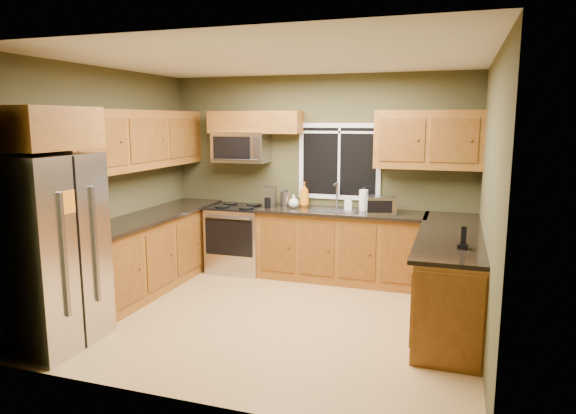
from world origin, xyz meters
The scene contains 29 objects.
floor centered at (0.00, 0.00, 0.00)m, with size 4.20×4.20×0.00m, color #AE854C.
ceiling centered at (0.00, 0.00, 2.70)m, with size 4.20×4.20×0.00m, color white.
back_wall centered at (0.00, 1.80, 1.35)m, with size 4.20×4.20×0.00m, color #413F24.
front_wall centered at (0.00, -1.80, 1.35)m, with size 4.20×4.20×0.00m, color #413F24.
left_wall centered at (-2.10, 0.00, 1.35)m, with size 3.60×3.60×0.00m, color #413F24.
right_wall centered at (2.10, 0.00, 1.35)m, with size 3.60×3.60×0.00m, color #413F24.
window centered at (0.30, 1.78, 1.55)m, with size 1.12×0.03×1.02m.
base_cabinets_left centered at (-1.80, 0.48, 0.45)m, with size 0.60×2.65×0.90m, color brown.
countertop_left centered at (-1.78, 0.48, 0.92)m, with size 0.65×2.65×0.04m, color black.
base_cabinets_back centered at (0.42, 1.50, 0.45)m, with size 2.17×0.60×0.90m, color brown.
countertop_back centered at (0.42, 1.48, 0.92)m, with size 2.17×0.65×0.04m, color black.
base_cabinets_peninsula centered at (1.80, 0.54, 0.45)m, with size 0.60×2.52×0.90m.
countertop_peninsula centered at (1.78, 0.55, 0.92)m, with size 0.65×2.50×0.04m, color black.
upper_cabinets_left centered at (-1.94, 0.48, 1.86)m, with size 0.33×2.65×0.72m, color brown.
upper_cabinets_back_left centered at (-0.85, 1.64, 2.07)m, with size 1.30×0.33×0.30m, color brown.
upper_cabinets_back_right centered at (1.45, 1.64, 1.86)m, with size 1.30×0.33×0.72m, color brown.
upper_cabinet_over_fridge centered at (-1.74, -1.30, 2.03)m, with size 0.72×0.90×0.38m, color brown.
refrigerator centered at (-1.74, -1.30, 0.90)m, with size 0.74×0.90×1.80m.
range centered at (-1.05, 1.47, 0.47)m, with size 0.76×0.69×0.94m.
microwave centered at (-1.05, 1.61, 1.73)m, with size 0.76×0.41×0.42m.
sink centered at (0.30, 1.49, 0.95)m, with size 0.60×0.42×0.36m.
toaster_oven centered at (0.93, 1.40, 1.05)m, with size 0.41×0.35×0.22m.
coffee_maker centered at (-0.57, 1.43, 1.07)m, with size 0.20×0.25×0.28m.
kettle centered at (-0.40, 1.58, 1.05)m, with size 0.17×0.17×0.24m.
paper_towel_roll centered at (0.67, 1.59, 1.07)m, with size 0.14×0.14×0.30m.
soap_bottle_a centered at (-0.15, 1.66, 1.10)m, with size 0.13×0.13×0.33m, color orange.
soap_bottle_b centered at (0.48, 1.54, 1.03)m, with size 0.08×0.09×0.19m, color white.
soap_bottle_c centered at (-0.25, 1.50, 1.03)m, with size 0.14×0.14×0.18m, color white.
cordless_phone centered at (1.90, -0.14, 1.00)m, with size 0.10×0.10×0.21m.
Camera 1 is at (1.81, -4.96, 2.10)m, focal length 32.00 mm.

